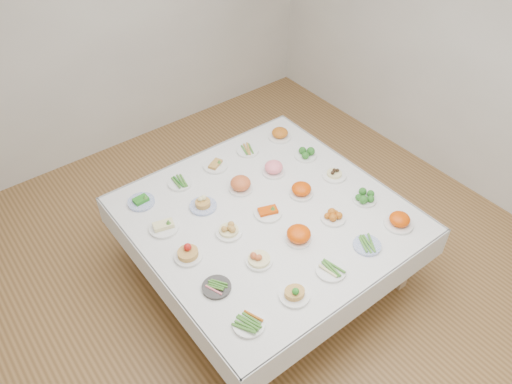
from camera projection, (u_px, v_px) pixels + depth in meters
room_envelope at (255, 92)px, 3.42m from camera, size 5.02×5.02×2.81m
display_table at (267, 219)px, 4.12m from camera, size 2.07×2.07×0.75m
dish_0 at (249, 323)px, 3.28m from camera, size 0.22×0.22×0.05m
dish_1 at (295, 292)px, 3.43m from camera, size 0.21×0.21×0.13m
dish_2 at (331, 269)px, 3.62m from camera, size 0.22×0.22×0.05m
dish_3 at (367, 245)px, 3.79m from camera, size 0.22×0.21×0.05m
dish_4 at (399, 220)px, 3.94m from camera, size 0.23×0.23×0.12m
dish_5 at (217, 287)px, 3.51m from camera, size 0.21×0.21×0.05m
dish_6 at (259, 258)px, 3.66m from camera, size 0.21×0.21×0.11m
dish_7 at (299, 235)px, 3.82m from camera, size 0.20×0.20×0.12m
dish_8 at (333, 216)px, 4.00m from camera, size 0.20×0.20×0.09m
dish_9 at (365, 197)px, 4.17m from camera, size 0.20×0.20×0.09m
dish_10 at (188, 252)px, 3.69m from camera, size 0.21×0.21×0.13m
dish_11 at (229, 228)px, 3.87m from camera, size 0.20×0.20×0.13m
dish_12 at (268, 211)px, 4.05m from camera, size 0.23×0.23×0.09m
dish_13 at (301, 189)px, 4.21m from camera, size 0.21×0.21×0.13m
dish_14 at (335, 172)px, 4.39m from camera, size 0.21×0.21×0.11m
dish_15 at (163, 225)px, 3.92m from camera, size 0.23×0.23×0.10m
dish_16 at (203, 203)px, 4.10m from camera, size 0.22×0.22×0.11m
dish_17 at (241, 184)px, 4.26m from camera, size 0.20×0.20×0.12m
dish_18 at (274, 168)px, 4.43m from camera, size 0.20×0.20×0.12m
dish_19 at (306, 153)px, 4.61m from camera, size 0.20×0.20×0.10m
dish_20 at (141, 200)px, 4.15m from camera, size 0.22×0.22×0.09m
dish_21 at (180, 182)px, 4.33m from camera, size 0.21×0.21×0.05m
dish_22 at (215, 165)px, 4.50m from camera, size 0.22×0.22×0.08m
dish_23 at (248, 150)px, 4.68m from camera, size 0.20×0.20×0.05m
dish_24 at (280, 134)px, 4.82m from camera, size 0.22×0.22×0.11m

